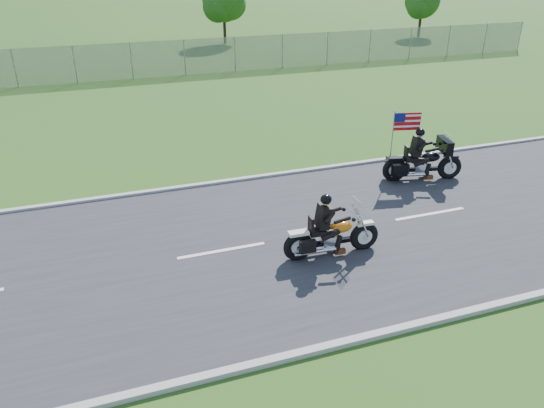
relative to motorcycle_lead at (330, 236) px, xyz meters
name	(u,v)px	position (x,y,z in m)	size (l,w,h in m)	color
ground	(297,239)	(-0.45, 1.00, -0.52)	(420.00, 420.00, 0.00)	#234616
road	(297,238)	(-0.45, 1.00, -0.50)	(120.00, 8.00, 0.04)	#28282B
curb_north	(251,178)	(-0.45, 5.05, -0.47)	(120.00, 0.18, 0.12)	#9E9B93
curb_south	(375,335)	(-0.45, -3.05, -0.47)	(120.00, 0.18, 0.12)	#9E9B93
fence	(75,64)	(-5.45, 21.00, 0.48)	(60.00, 0.03, 2.00)	gray
tree_fence_near	(224,2)	(5.60, 31.04, 2.45)	(3.52, 3.28, 4.75)	#382316
tree_fence_far	(422,3)	(21.59, 29.03, 2.12)	(3.08, 2.87, 4.20)	#382316
motorcycle_lead	(330,236)	(0.00, 0.00, 0.00)	(2.46, 0.64, 1.65)	black
motorcycle_follow	(423,163)	(4.70, 3.21, 0.07)	(2.58, 1.11, 2.17)	black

